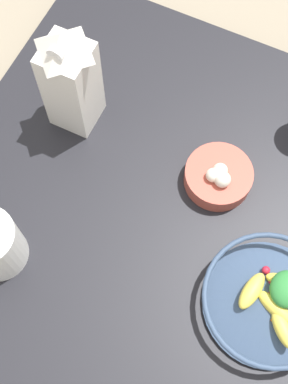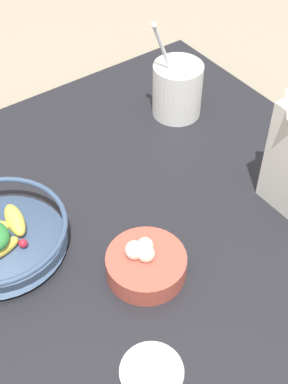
% 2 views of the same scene
% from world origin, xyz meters
% --- Properties ---
extents(ground_plane, '(6.00, 6.00, 0.00)m').
position_xyz_m(ground_plane, '(0.00, 0.00, 0.00)').
color(ground_plane, gray).
extents(countertop, '(0.93, 0.93, 0.03)m').
position_xyz_m(countertop, '(0.00, 0.00, 0.02)').
color(countertop, black).
rests_on(countertop, ground_plane).
extents(yogurt_tub, '(0.12, 0.11, 0.24)m').
position_xyz_m(yogurt_tub, '(-0.26, -0.22, 0.10)').
color(yogurt_tub, white).
rests_on(yogurt_tub, countertop).
extents(garlic_bowl, '(0.14, 0.14, 0.07)m').
position_xyz_m(garlic_bowl, '(0.06, 0.10, 0.06)').
color(garlic_bowl, '#B24C3D').
rests_on(garlic_bowl, countertop).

